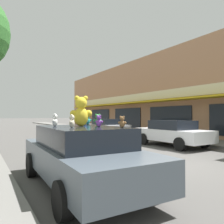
# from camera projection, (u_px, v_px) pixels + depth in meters

# --- Properties ---
(ground_plane) EXTENTS (260.00, 260.00, 0.00)m
(ground_plane) POSITION_uv_depth(u_px,v_px,m) (164.00, 164.00, 7.57)
(ground_plane) COLOR #514F4C
(storefront_row) EXTENTS (16.38, 34.71, 7.12)m
(storefront_row) POSITION_uv_depth(u_px,v_px,m) (199.00, 98.00, 23.88)
(storefront_row) COLOR tan
(storefront_row) RESTS_ON ground_plane
(plush_art_car) EXTENTS (2.10, 4.67, 1.41)m
(plush_art_car) POSITION_uv_depth(u_px,v_px,m) (82.00, 154.00, 5.16)
(plush_art_car) COLOR #4C5660
(plush_art_car) RESTS_ON ground_plane
(teddy_bear_giant) EXTENTS (0.57, 0.41, 0.76)m
(teddy_bear_giant) POSITION_uv_depth(u_px,v_px,m) (81.00, 112.00, 5.42)
(teddy_bear_giant) COLOR yellow
(teddy_bear_giant) RESTS_ON plush_art_car
(teddy_bear_brown) EXTENTS (0.16, 0.19, 0.26)m
(teddy_bear_brown) POSITION_uv_depth(u_px,v_px,m) (122.00, 122.00, 4.74)
(teddy_bear_brown) COLOR olive
(teddy_bear_brown) RESTS_ON plush_art_car
(teddy_bear_purple) EXTENTS (0.17, 0.21, 0.28)m
(teddy_bear_purple) POSITION_uv_depth(u_px,v_px,m) (99.00, 121.00, 5.11)
(teddy_bear_purple) COLOR purple
(teddy_bear_purple) RESTS_ON plush_art_car
(teddy_bear_white) EXTENTS (0.19, 0.23, 0.31)m
(teddy_bear_white) POSITION_uv_depth(u_px,v_px,m) (55.00, 120.00, 5.40)
(teddy_bear_white) COLOR white
(teddy_bear_white) RESTS_ON plush_art_car
(teddy_bear_blue) EXTENTS (0.17, 0.12, 0.23)m
(teddy_bear_blue) POSITION_uv_depth(u_px,v_px,m) (85.00, 121.00, 6.22)
(teddy_bear_blue) COLOR blue
(teddy_bear_blue) RESTS_ON plush_art_car
(teddy_bear_teal) EXTENTS (0.23, 0.16, 0.31)m
(teddy_bear_teal) POSITION_uv_depth(u_px,v_px,m) (88.00, 119.00, 6.39)
(teddy_bear_teal) COLOR teal
(teddy_bear_teal) RESTS_ON plush_art_car
(teddy_bear_green) EXTENTS (0.23, 0.16, 0.31)m
(teddy_bear_green) POSITION_uv_depth(u_px,v_px,m) (98.00, 120.00, 5.60)
(teddy_bear_green) COLOR green
(teddy_bear_green) RESTS_ON plush_art_car
(teddy_bear_cream) EXTENTS (0.18, 0.21, 0.29)m
(teddy_bear_cream) POSITION_uv_depth(u_px,v_px,m) (72.00, 121.00, 4.84)
(teddy_bear_cream) COLOR beige
(teddy_bear_cream) RESTS_ON plush_art_car
(parked_car_far_center) EXTENTS (2.00, 4.22, 1.40)m
(parked_car_far_center) POSITION_uv_depth(u_px,v_px,m) (172.00, 133.00, 11.81)
(parked_car_far_center) COLOR silver
(parked_car_far_center) RESTS_ON ground_plane
(parked_car_far_right) EXTENTS (2.08, 4.13, 1.38)m
(parked_car_far_right) POSITION_uv_depth(u_px,v_px,m) (107.00, 127.00, 17.81)
(parked_car_far_right) COLOR #B7B7BC
(parked_car_far_right) RESTS_ON ground_plane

